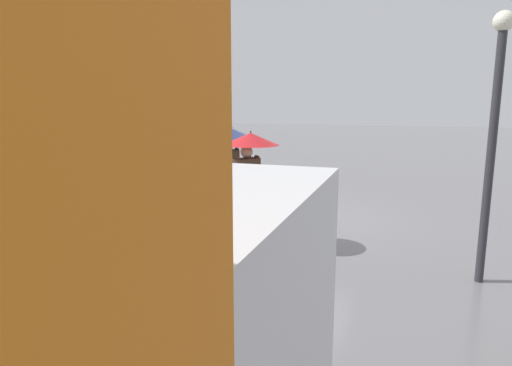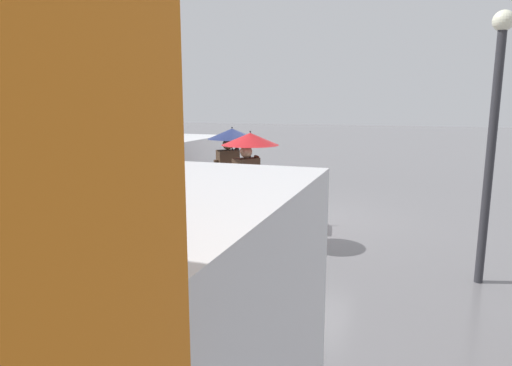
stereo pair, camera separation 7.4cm
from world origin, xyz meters
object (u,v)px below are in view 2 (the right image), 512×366
at_px(cargo_van_parked_right, 139,168).
at_px(shopping_cart_vendor, 284,204).
at_px(pedestrian_pink_side, 230,153).
at_px(street_lamp, 494,122).
at_px(pedestrian_black_side, 248,162).
at_px(hand_dolly_boxes, 230,198).

height_order(cargo_van_parked_right, shopping_cart_vendor, cargo_van_parked_right).
relative_size(pedestrian_pink_side, street_lamp, 0.56).
xyz_separation_m(shopping_cart_vendor, pedestrian_black_side, (0.34, 1.24, 1.02)).
distance_m(cargo_van_parked_right, shopping_cart_vendor, 3.46).
height_order(shopping_cart_vendor, pedestrian_black_side, pedestrian_black_side).
height_order(pedestrian_black_side, street_lamp, street_lamp).
bearing_deg(hand_dolly_boxes, pedestrian_black_side, 126.83).
bearing_deg(pedestrian_black_side, street_lamp, 173.23).
height_order(pedestrian_pink_side, street_lamp, street_lamp).
distance_m(shopping_cart_vendor, pedestrian_pink_side, 1.55).
bearing_deg(pedestrian_black_side, shopping_cart_vendor, -105.17).
xyz_separation_m(hand_dolly_boxes, street_lamp, (-4.59, 1.50, 1.72)).
height_order(shopping_cart_vendor, pedestrian_pink_side, pedestrian_pink_side).
bearing_deg(pedestrian_pink_side, shopping_cart_vendor, -176.79).
xyz_separation_m(hand_dolly_boxes, pedestrian_black_side, (-0.78, 1.05, 0.93)).
relative_size(hand_dolly_boxes, street_lamp, 0.34).
relative_size(shopping_cart_vendor, pedestrian_black_side, 0.49).
distance_m(cargo_van_parked_right, pedestrian_black_side, 3.29).
xyz_separation_m(cargo_van_parked_right, pedestrian_pink_side, (-2.24, -0.04, 0.41)).
distance_m(shopping_cart_vendor, street_lamp, 4.26).
height_order(hand_dolly_boxes, pedestrian_black_side, pedestrian_black_side).
xyz_separation_m(pedestrian_pink_side, pedestrian_black_side, (-0.83, 1.17, 0.00)).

